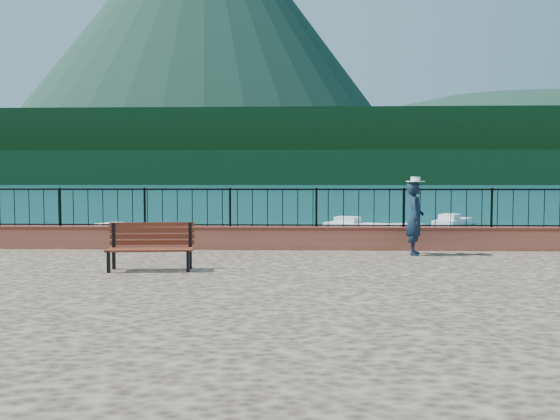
# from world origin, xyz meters

# --- Properties ---
(ground) EXTENTS (2000.00, 2000.00, 0.00)m
(ground) POSITION_xyz_m (0.00, 0.00, 0.00)
(ground) COLOR #19596B
(ground) RESTS_ON ground
(parapet) EXTENTS (28.00, 0.46, 0.58)m
(parapet) POSITION_xyz_m (0.00, 3.70, 1.49)
(parapet) COLOR #C46147
(parapet) RESTS_ON promenade
(railing) EXTENTS (27.00, 0.05, 0.95)m
(railing) POSITION_xyz_m (0.00, 3.70, 2.25)
(railing) COLOR black
(railing) RESTS_ON parapet
(dock) EXTENTS (2.00, 16.00, 0.30)m
(dock) POSITION_xyz_m (-2.00, 12.00, 0.15)
(dock) COLOR #2D231C
(dock) RESTS_ON ground
(far_forest) EXTENTS (900.00, 60.00, 18.00)m
(far_forest) POSITION_xyz_m (0.00, 300.00, 9.00)
(far_forest) COLOR black
(far_forest) RESTS_ON ground
(foothills) EXTENTS (900.00, 120.00, 44.00)m
(foothills) POSITION_xyz_m (0.00, 360.00, 22.00)
(foothills) COLOR black
(foothills) RESTS_ON ground
(volcano) EXTENTS (560.00, 560.00, 380.00)m
(volcano) POSITION_xyz_m (-120.00, 700.00, 190.00)
(volcano) COLOR #142D23
(volcano) RESTS_ON ground
(companion_hill) EXTENTS (448.00, 384.00, 180.00)m
(companion_hill) POSITION_xyz_m (220.00, 560.00, 0.00)
(companion_hill) COLOR #142D23
(companion_hill) RESTS_ON ground
(park_bench) EXTENTS (1.71, 0.69, 0.92)m
(park_bench) POSITION_xyz_m (-3.65, 0.37, 1.48)
(park_bench) COLOR black
(park_bench) RESTS_ON promenade
(person) EXTENTS (0.53, 0.70, 1.72)m
(person) POSITION_xyz_m (1.99, 2.79, 2.06)
(person) COLOR #101F30
(person) RESTS_ON promenade
(hat) EXTENTS (0.44, 0.44, 0.12)m
(hat) POSITION_xyz_m (1.99, 2.79, 2.98)
(hat) COLOR white
(hat) RESTS_ON person
(boat_0) EXTENTS (3.68, 1.55, 0.80)m
(boat_0) POSITION_xyz_m (-3.50, 10.43, 0.40)
(boat_0) COLOR silver
(boat_0) RESTS_ON ground
(boat_1) EXTENTS (4.08, 1.34, 0.80)m
(boat_1) POSITION_xyz_m (6.40, 9.11, 0.40)
(boat_1) COLOR silver
(boat_1) RESTS_ON ground
(boat_2) EXTENTS (4.32, 2.92, 0.80)m
(boat_2) POSITION_xyz_m (5.17, 17.28, 0.40)
(boat_2) COLOR silver
(boat_2) RESTS_ON ground
(boat_3) EXTENTS (3.16, 4.04, 0.80)m
(boat_3) POSITION_xyz_m (-9.87, 17.54, 0.40)
(boat_3) COLOR white
(boat_3) RESTS_ON ground
(boat_4) EXTENTS (3.87, 3.03, 0.80)m
(boat_4) POSITION_xyz_m (2.64, 21.79, 0.40)
(boat_4) COLOR white
(boat_4) RESTS_ON ground
(boat_5) EXTENTS (3.40, 4.27, 0.80)m
(boat_5) POSITION_xyz_m (9.21, 25.27, 0.40)
(boat_5) COLOR silver
(boat_5) RESTS_ON ground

